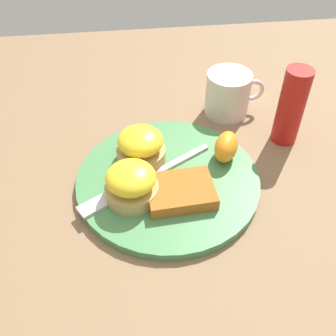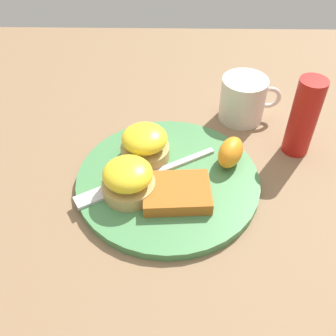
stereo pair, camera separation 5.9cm
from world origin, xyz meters
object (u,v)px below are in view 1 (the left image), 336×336
Objects in this scene: sandwich_benedict_left at (141,146)px; sandwich_benedict_right at (131,183)px; hashbrown_patty at (180,191)px; orange_wedge at (226,147)px; cup at (228,94)px; condiment_bottle at (291,107)px; fork at (140,182)px.

sandwich_benedict_left is 1.00× the size of sandwich_benedict_right.
orange_wedge reaches higher than hashbrown_patty.
cup is (0.12, 0.21, 0.02)m from hashbrown_patty.
condiment_bottle reaches higher than hashbrown_patty.
orange_wedge is (0.08, 0.08, 0.01)m from hashbrown_patty.
condiment_bottle reaches higher than sandwich_benedict_left.
orange_wedge is at bearing -157.28° from condiment_bottle.
cup is (0.04, 0.14, 0.00)m from orange_wedge.
hashbrown_patty reaches higher than fork.
condiment_bottle is (0.08, -0.09, 0.03)m from cup.
condiment_bottle is at bearing 8.48° from sandwich_benedict_left.
condiment_bottle reaches higher than orange_wedge.
sandwich_benedict_left is at bearing -143.27° from cup.
hashbrown_patty is 0.89× the size of cup.
cup is at bearing 132.07° from condiment_bottle.
hashbrown_patty is 0.11m from orange_wedge.
orange_wedge is 0.28× the size of fork.
sandwich_benedict_left is at bearing 82.67° from fork.
cup is at bearing 75.42° from orange_wedge.
sandwich_benedict_left is at bearing -171.52° from condiment_bottle.
fork is 1.56× the size of condiment_bottle.
condiment_bottle is (0.12, 0.05, 0.03)m from orange_wedge.
sandwich_benedict_left is at bearing 175.11° from orange_wedge.
orange_wedge is at bearing -4.89° from sandwich_benedict_left.
sandwich_benedict_right is at bearing -156.58° from orange_wedge.
cup is at bearing 60.68° from hashbrown_patty.
fork is (-0.14, -0.04, -0.02)m from orange_wedge.
sandwich_benedict_left is 0.14m from orange_wedge.
sandwich_benedict_right reaches higher than orange_wedge.
hashbrown_patty is at bearing -138.25° from orange_wedge.
sandwich_benedict_right is 0.80× the size of hashbrown_patty.
cup is at bearing 36.73° from sandwich_benedict_left.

